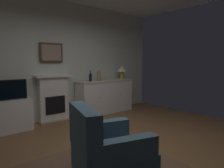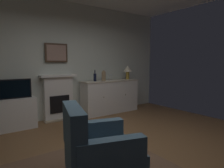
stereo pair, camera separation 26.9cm
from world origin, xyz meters
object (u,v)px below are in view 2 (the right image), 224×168
Objects in this scene: table_lamp at (128,70)px; vase_decorative at (104,76)px; fireplace_unit at (58,97)px; wine_glass_left at (109,76)px; framed_picture at (56,53)px; wine_glass_center at (111,76)px; tv_set at (15,89)px; wine_bottle at (95,77)px; armchair at (97,151)px; tv_cabinet at (16,113)px; sideboard_cabinet at (110,96)px.

table_lamp is 1.42× the size of vase_decorative.
fireplace_unit reaches higher than wine_glass_left.
framed_picture is 3.33× the size of wine_glass_center.
framed_picture is at bearing 166.94° from vase_decorative.
wine_glass_left reaches higher than tv_set.
framed_picture reaches higher than fireplace_unit.
armchair is (-1.49, -2.58, -0.63)m from wine_bottle.
table_lamp is at bearing 3.58° from wine_glass_left.
wine_bottle is at bearing -179.42° from table_lamp.
wine_glass_center is (0.52, -0.01, 0.01)m from wine_bottle.
wine_bottle reaches higher than vase_decorative.
vase_decorative is (1.17, -0.27, -0.58)m from framed_picture.
tv_cabinet is (-1.90, 0.03, -0.69)m from wine_bottle.
sideboard_cabinet is 3.26m from armchair.
table_lamp is 1.38× the size of wine_bottle.
wine_glass_center is 0.22× the size of tv_cabinet.
table_lamp is at bearing 3.29° from vase_decorative.
sideboard_cabinet is at bearing -7.11° from fireplace_unit.
tv_cabinet is 2.64m from armchair.
framed_picture is 0.56× the size of armchair.
vase_decorative reaches higher than tv_set.
fireplace_unit is 1.04m from tv_set.
wine_glass_center is 0.27× the size of tv_set.
tv_cabinet is (-0.97, -0.16, -0.22)m from fireplace_unit.
framed_picture is 3.33× the size of wine_glass_left.
wine_bottle reaches higher than tv_set.
vase_decorative is at bearing -8.94° from wine_bottle.
framed_picture is at bearing 78.73° from armchair.
wine_glass_left is (0.41, -0.03, 0.01)m from wine_bottle.
wine_glass_center is 0.28m from vase_decorative.
wine_glass_center is at bearing -0.74° from wine_bottle.
fireplace_unit reaches higher than tv_set.
framed_picture reaches higher than sideboard_cabinet.
vase_decorative is at bearing 55.69° from armchair.
tv_set reaches higher than tv_cabinet.
wine_glass_left is at bearing -1.46° from tv_cabinet.
framed_picture is at bearing 13.31° from tv_set.
framed_picture reaches higher than table_lamp.
table_lamp is 0.72m from wine_glass_left.
wine_glass_center reaches higher than armchair.
tv_cabinet is at bearing 179.64° from sideboard_cabinet.
tv_set is (-2.31, 0.04, -0.17)m from wine_glass_left.
fireplace_unit is 0.66× the size of sideboard_cabinet.
wine_bottle reaches higher than armchair.
wine_glass_center is (0.03, -0.02, 0.57)m from sideboard_cabinet.
framed_picture is (0.00, 0.05, 1.07)m from fireplace_unit.
vase_decorative is (-0.27, -0.03, 0.02)m from wine_glass_center.
wine_glass_left is 0.59× the size of vase_decorative.
fireplace_unit is 2.00× the size of framed_picture.
tv_cabinet is (-0.97, -0.21, -1.30)m from framed_picture.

